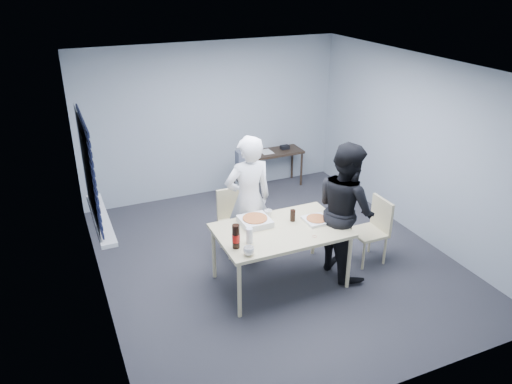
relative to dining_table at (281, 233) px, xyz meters
name	(u,v)px	position (x,y,z in m)	size (l,w,h in m)	color
room	(91,177)	(-2.03, 0.91, 0.74)	(5.00, 5.00, 5.00)	#2D2C31
dining_table	(281,233)	(0.00, 0.00, 0.00)	(1.57, 0.99, 0.76)	beige
chair_far	(234,216)	(-0.22, 1.01, -0.19)	(0.42, 0.42, 0.89)	beige
chair_right	(374,226)	(1.39, -0.01, -0.19)	(0.42, 0.42, 0.89)	beige
person_white	(249,200)	(-0.14, 0.68, 0.18)	(0.65, 0.42, 1.77)	white
person_black	(345,210)	(0.87, -0.07, 0.18)	(0.86, 0.47, 1.77)	black
side_table	(274,155)	(1.24, 2.79, -0.12)	(1.00, 0.44, 0.67)	#34261A
stool	(246,182)	(0.48, 2.27, -0.30)	(0.37, 0.37, 0.52)	black
backpack	(246,164)	(0.48, 2.25, 0.03)	(0.31, 0.23, 0.44)	slate
pizza_box_a	(255,221)	(-0.24, 0.24, 0.10)	(0.36, 0.36, 0.09)	white
pizza_box_b	(317,220)	(0.50, 0.01, 0.08)	(0.30, 0.30, 0.04)	white
mug_a	(249,251)	(-0.59, -0.38, 0.11)	(0.12, 0.12, 0.10)	white
mug_b	(268,213)	(-0.01, 0.36, 0.11)	(0.10, 0.10, 0.09)	white
cola_glass	(293,215)	(0.23, 0.14, 0.13)	(0.07, 0.07, 0.15)	black
soda_bottle	(236,237)	(-0.66, -0.19, 0.20)	(0.09, 0.09, 0.29)	black
plastic_cups	(249,236)	(-0.47, -0.14, 0.15)	(0.08, 0.08, 0.18)	silver
rubber_band	(315,236)	(0.28, -0.32, 0.06)	(0.05, 0.05, 0.00)	red
papers	(266,152)	(1.09, 2.81, -0.04)	(0.20, 0.27, 0.00)	white
black_box	(285,147)	(1.46, 2.82, -0.01)	(0.15, 0.11, 0.07)	black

